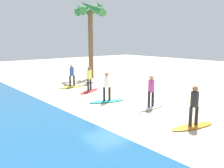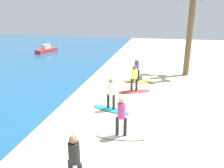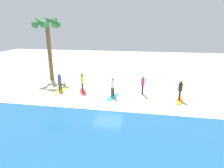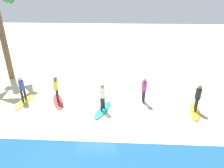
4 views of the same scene
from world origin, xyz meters
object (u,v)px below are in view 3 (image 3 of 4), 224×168
(surfboard_white, at_px, (142,95))
(surfer_white, at_px, (143,84))
(surfer_teal, at_px, (113,86))
(surfer_red, at_px, (82,81))
(surfboard_yellow, at_px, (60,91))
(surfboard_orange, at_px, (179,100))
(surfer_orange, at_px, (180,89))
(surfer_yellow, at_px, (60,80))
(surfboard_teal, at_px, (113,97))
(palm_tree, at_px, (47,28))
(surfboard_red, at_px, (83,92))

(surfboard_white, distance_m, surfer_white, 0.99)
(surfer_teal, height_order, surfer_red, same)
(surfer_white, relative_size, surfer_teal, 1.00)
(surfboard_yellow, bearing_deg, surfer_teal, 86.54)
(surfboard_orange, distance_m, surfboard_yellow, 10.46)
(surfer_red, bearing_deg, surfer_orange, 175.37)
(surfer_yellow, bearing_deg, surfer_red, -177.39)
(surfboard_orange, relative_size, surfer_teal, 1.28)
(surfboard_teal, bearing_deg, surfer_teal, -162.50)
(surfboard_orange, height_order, surfer_red, surfer_red)
(surfboard_orange, height_order, palm_tree, palm_tree)
(surfer_orange, distance_m, surfer_yellow, 10.46)
(surfer_yellow, bearing_deg, surfboard_teal, 171.75)
(surfboard_yellow, height_order, palm_tree, palm_tree)
(surfer_white, xyz_separation_m, palm_tree, (10.12, -3.38, 4.52))
(surfer_teal, distance_m, surfer_red, 3.04)
(palm_tree, bearing_deg, surfer_red, 143.55)
(surfer_white, relative_size, surfer_yellow, 1.00)
(surfer_orange, relative_size, surfer_yellow, 1.00)
(surfer_white, bearing_deg, surfer_yellow, 1.73)
(surfboard_orange, bearing_deg, surfboard_red, -80.72)
(surfboard_orange, bearing_deg, surfboard_teal, -74.46)
(surfer_orange, bearing_deg, surfboard_white, -15.21)
(surfboard_yellow, bearing_deg, palm_tree, -139.06)
(surfer_white, xyz_separation_m, surfer_teal, (2.44, 0.96, 0.00))
(surfboard_orange, xyz_separation_m, palm_tree, (13.08, -4.19, 5.51))
(surfer_teal, bearing_deg, surfboard_yellow, -8.25)
(surfboard_red, bearing_deg, surfboard_teal, 50.73)
(surfboard_teal, relative_size, surfboard_yellow, 1.00)
(surfboard_red, xyz_separation_m, palm_tree, (4.75, -3.51, 5.51))
(surfer_white, distance_m, surfboard_yellow, 7.55)
(surfboard_red, height_order, surfer_yellow, surfer_yellow)
(surfboard_orange, distance_m, surfer_white, 3.22)
(surfer_red, bearing_deg, surfer_teal, 164.18)
(surfer_orange, xyz_separation_m, surfer_yellow, (10.44, -0.58, 0.00))
(surfer_teal, height_order, surfboard_yellow, surfer_teal)
(palm_tree, bearing_deg, surfer_orange, 162.25)
(surfer_yellow, bearing_deg, surfer_orange, 176.83)
(surfboard_white, distance_m, surfboard_red, 5.37)
(surfboard_white, distance_m, surfer_yellow, 7.55)
(surfer_yellow, bearing_deg, surfer_white, -178.27)
(surfboard_red, bearing_deg, surfer_red, -0.00)
(surfer_teal, distance_m, palm_tree, 9.91)
(surfer_white, distance_m, surfer_red, 5.37)
(surfer_white, bearing_deg, surfboard_white, 180.00)
(surfer_white, relative_size, surfer_red, 1.00)
(surfboard_white, height_order, palm_tree, palm_tree)
(surfboard_white, xyz_separation_m, surfer_yellow, (7.48, 0.23, 0.99))
(surfboard_red, height_order, surfer_red, surfer_red)
(surfer_teal, height_order, surfer_yellow, same)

